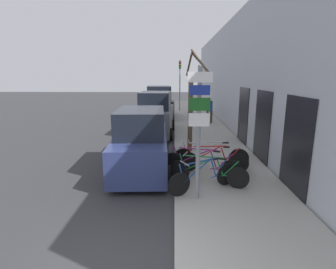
{
  "coord_description": "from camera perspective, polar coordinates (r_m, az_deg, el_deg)",
  "views": [
    {
      "loc": [
        0.98,
        -3.37,
        3.23
      ],
      "look_at": [
        0.79,
        4.74,
        1.42
      ],
      "focal_mm": 28.0,
      "sensor_mm": 36.0,
      "label": 1
    }
  ],
  "objects": [
    {
      "name": "bicycle_4",
      "position": [
        9.01,
        9.3,
        -4.83
      ],
      "size": [
        2.59,
        0.44,
        0.96
      ],
      "rotation": [
        0.0,
        0.0,
        1.58
      ],
      "color": "black",
      "rests_on": "sidewalk_curb"
    },
    {
      "name": "bicycle_1",
      "position": [
        7.72,
        8.62,
        -8.08
      ],
      "size": [
        2.22,
        0.83,
        0.87
      ],
      "rotation": [
        0.0,
        0.0,
        1.24
      ],
      "color": "black",
      "rests_on": "sidewalk_curb"
    },
    {
      "name": "traffic_light",
      "position": [
        23.87,
        2.61,
        12.11
      ],
      "size": [
        0.2,
        0.3,
        4.5
      ],
      "color": "gray",
      "rests_on": "sidewalk_curb"
    },
    {
      "name": "building_facade",
      "position": [
        17.63,
        12.69,
        12.31
      ],
      "size": [
        0.23,
        32.0,
        6.5
      ],
      "color": "#B2B7C1",
      "rests_on": "ground"
    },
    {
      "name": "sidewalk_curb",
      "position": [
        17.73,
        6.6,
        2.26
      ],
      "size": [
        3.2,
        32.0,
        0.15
      ],
      "color": "#9E9B93",
      "rests_on": "ground"
    },
    {
      "name": "bicycle_3",
      "position": [
        8.68,
        9.77,
        -5.66
      ],
      "size": [
        2.29,
        0.44,
        0.92
      ],
      "rotation": [
        0.0,
        0.0,
        1.49
      ],
      "color": "black",
      "rests_on": "sidewalk_curb"
    },
    {
      "name": "street_tree",
      "position": [
        10.82,
        5.12,
        6.21
      ],
      "size": [
        1.07,
        1.48,
        4.12
      ],
      "color": "brown",
      "rests_on": "sidewalk_curb"
    },
    {
      "name": "bicycle_0",
      "position": [
        7.31,
        7.82,
        -9.19
      ],
      "size": [
        1.95,
        1.1,
        0.9
      ],
      "rotation": [
        0.0,
        0.0,
        2.08
      ],
      "color": "black",
      "rests_on": "sidewalk_curb"
    },
    {
      "name": "parked_car_2",
      "position": [
        19.93,
        -1.96,
        6.53
      ],
      "size": [
        2.33,
        4.48,
        2.52
      ],
      "rotation": [
        0.0,
        0.0,
        0.06
      ],
      "color": "black",
      "rests_on": "ground"
    },
    {
      "name": "bicycle_2",
      "position": [
        8.13,
        7.27,
        -6.7
      ],
      "size": [
        2.35,
        1.01,
        0.96
      ],
      "rotation": [
        0.0,
        0.0,
        1.18
      ],
      "color": "black",
      "rests_on": "sidewalk_curb"
    },
    {
      "name": "ground_plane",
      "position": [
        14.96,
        -2.41,
        0.11
      ],
      "size": [
        80.0,
        80.0,
        0.0
      ],
      "primitive_type": "plane",
      "color": "#333335"
    },
    {
      "name": "pedestrian_near",
      "position": [
        17.6,
        9.04,
        5.62
      ],
      "size": [
        0.43,
        0.38,
        1.72
      ],
      "rotation": [
        0.0,
        0.0,
        0.33
      ],
      "color": "#4C3D2D",
      "rests_on": "sidewalk_curb"
    },
    {
      "name": "parked_car_0",
      "position": [
        9.2,
        -5.77,
        -1.7
      ],
      "size": [
        2.11,
        4.76,
        2.14
      ],
      "rotation": [
        0.0,
        0.0,
        0.05
      ],
      "color": "navy",
      "rests_on": "ground"
    },
    {
      "name": "signpost",
      "position": [
        6.37,
        6.69,
        1.66
      ],
      "size": [
        0.58,
        0.12,
        3.33
      ],
      "color": "gray",
      "rests_on": "sidewalk_curb"
    },
    {
      "name": "parked_car_1",
      "position": [
        14.6,
        -2.68,
        4.13
      ],
      "size": [
        2.09,
        4.46,
        2.4
      ],
      "rotation": [
        0.0,
        0.0,
        -0.03
      ],
      "color": "#51565B",
      "rests_on": "ground"
    }
  ]
}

